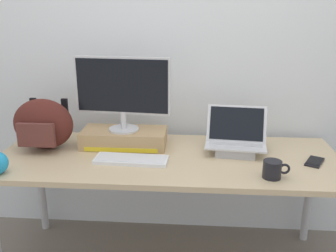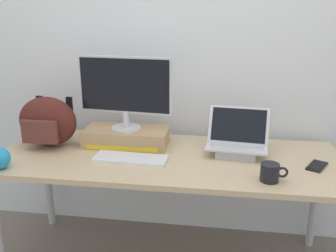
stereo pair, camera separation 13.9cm
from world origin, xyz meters
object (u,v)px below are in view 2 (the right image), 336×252
(messenger_backpack, at_px, (48,122))
(cell_phone, at_px, (317,166))
(desktop_monitor, at_px, (125,90))
(open_laptop, at_px, (237,145))
(coffee_mug, at_px, (270,172))
(external_keyboard, at_px, (131,158))
(toner_box_yellow, at_px, (127,137))

(messenger_backpack, xyz_separation_m, cell_phone, (1.55, -0.10, -0.15))
(desktop_monitor, distance_m, cell_phone, 1.15)
(open_laptop, height_order, coffee_mug, open_laptop)
(open_laptop, distance_m, external_keyboard, 0.61)
(messenger_backpack, relative_size, coffee_mug, 2.67)
(open_laptop, height_order, cell_phone, open_laptop)
(open_laptop, xyz_separation_m, messenger_backpack, (-1.13, -0.02, 0.10))
(desktop_monitor, bearing_deg, toner_box_yellow, 88.06)
(toner_box_yellow, relative_size, messenger_backpack, 1.42)
(desktop_monitor, relative_size, open_laptop, 1.56)
(open_laptop, bearing_deg, external_keyboard, -157.00)
(toner_box_yellow, xyz_separation_m, messenger_backpack, (-0.47, -0.08, 0.10))
(desktop_monitor, xyz_separation_m, external_keyboard, (0.08, -0.24, -0.33))
(coffee_mug, bearing_deg, toner_box_yellow, 154.60)
(open_laptop, height_order, messenger_backpack, messenger_backpack)
(messenger_backpack, relative_size, cell_phone, 2.12)
(coffee_mug, distance_m, cell_phone, 0.34)
(desktop_monitor, relative_size, coffee_mug, 4.25)
(external_keyboard, relative_size, coffee_mug, 3.06)
(external_keyboard, distance_m, cell_phone, 1.00)
(toner_box_yellow, xyz_separation_m, desktop_monitor, (-0.00, -0.00, 0.29))
(open_laptop, bearing_deg, toner_box_yellow, -179.13)
(open_laptop, bearing_deg, messenger_backpack, -173.16)
(toner_box_yellow, bearing_deg, desktop_monitor, -97.26)
(open_laptop, relative_size, cell_phone, 2.16)
(open_laptop, distance_m, cell_phone, 0.44)
(toner_box_yellow, relative_size, coffee_mug, 3.80)
(desktop_monitor, distance_m, external_keyboard, 0.42)
(external_keyboard, height_order, coffee_mug, coffee_mug)
(open_laptop, relative_size, external_keyboard, 0.89)
(messenger_backpack, bearing_deg, toner_box_yellow, 9.79)
(messenger_backpack, height_order, coffee_mug, messenger_backpack)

